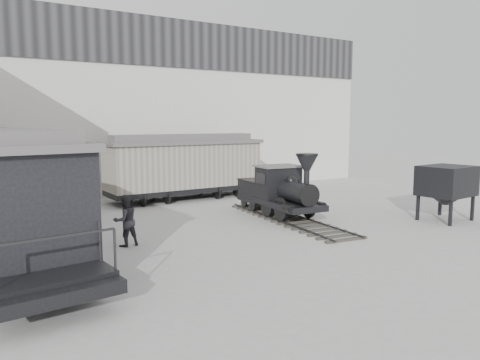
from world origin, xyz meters
TOP-DOWN VIEW (x-y plane):
  - ground at (0.00, 0.00)m, footprint 90.00×90.00m
  - north_wall at (0.00, 14.98)m, footprint 34.00×2.51m
  - locomotive at (2.30, 3.64)m, footprint 2.91×9.04m
  - boxcar at (0.78, 11.11)m, footprint 9.48×3.11m
  - visitor_a at (-7.37, 3.35)m, footprint 0.60×0.40m
  - visitor_b at (-5.70, 2.62)m, footprint 1.02×0.84m
  - coal_hopper at (8.43, -0.90)m, footprint 2.49×2.10m

SIDE VIEW (x-z plane):
  - ground at x=0.00m, z-range 0.00..0.00m
  - visitor_a at x=-7.37m, z-range 0.00..1.61m
  - visitor_b at x=-5.70m, z-range 0.00..1.93m
  - locomotive at x=2.30m, z-range -0.41..2.73m
  - coal_hopper at x=8.43m, z-range 0.39..2.95m
  - boxcar at x=0.78m, z-range 0.09..3.96m
  - north_wall at x=0.00m, z-range 0.05..11.05m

